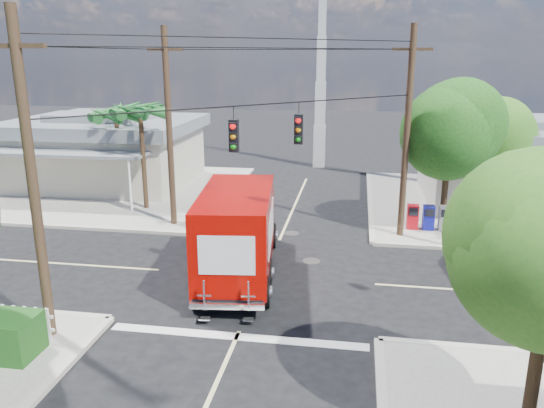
# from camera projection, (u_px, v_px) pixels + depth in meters

# --- Properties ---
(ground) EXTENTS (120.00, 120.00, 0.00)m
(ground) POSITION_uv_depth(u_px,v_px,m) (263.00, 277.00, 19.27)
(ground) COLOR black
(ground) RESTS_ON ground
(sidewalk_ne) EXTENTS (14.12, 14.12, 0.14)m
(sidewalk_ne) POSITION_uv_depth(u_px,v_px,m) (502.00, 207.00, 27.90)
(sidewalk_ne) COLOR gray
(sidewalk_ne) RESTS_ON ground
(sidewalk_nw) EXTENTS (14.12, 14.12, 0.14)m
(sidewalk_nw) POSITION_uv_depth(u_px,v_px,m) (114.00, 190.00, 31.26)
(sidewalk_nw) COLOR gray
(sidewalk_nw) RESTS_ON ground
(road_markings) EXTENTS (32.00, 32.00, 0.01)m
(road_markings) POSITION_uv_depth(u_px,v_px,m) (256.00, 294.00, 17.87)
(road_markings) COLOR beige
(road_markings) RESTS_ON ground
(building_ne) EXTENTS (11.80, 10.20, 4.50)m
(building_ne) POSITION_uv_depth(u_px,v_px,m) (535.00, 162.00, 28.07)
(building_ne) COLOR beige
(building_ne) RESTS_ON sidewalk_ne
(building_nw) EXTENTS (10.80, 10.20, 4.30)m
(building_nw) POSITION_uv_depth(u_px,v_px,m) (106.00, 149.00, 32.35)
(building_nw) COLOR beige
(building_nw) RESTS_ON sidewalk_nw
(radio_tower) EXTENTS (0.80, 0.80, 17.00)m
(radio_tower) POSITION_uv_depth(u_px,v_px,m) (321.00, 87.00, 36.65)
(radio_tower) COLOR silver
(radio_tower) RESTS_ON ground
(tree_ne_front) EXTENTS (4.21, 4.14, 6.66)m
(tree_ne_front) POSITION_uv_depth(u_px,v_px,m) (451.00, 126.00, 23.28)
(tree_ne_front) COLOR #422D1C
(tree_ne_front) RESTS_ON sidewalk_ne
(tree_ne_back) EXTENTS (3.77, 3.66, 5.82)m
(tree_ne_back) POSITION_uv_depth(u_px,v_px,m) (499.00, 133.00, 25.12)
(tree_ne_back) COLOR #422D1C
(tree_ne_back) RESTS_ON sidewalk_ne
(palm_nw_front) EXTENTS (3.01, 3.08, 5.59)m
(palm_nw_front) POSITION_uv_depth(u_px,v_px,m) (140.00, 112.00, 26.17)
(palm_nw_front) COLOR #422D1C
(palm_nw_front) RESTS_ON sidewalk_nw
(palm_nw_back) EXTENTS (3.01, 3.08, 5.19)m
(palm_nw_back) POSITION_uv_depth(u_px,v_px,m) (116.00, 116.00, 28.01)
(palm_nw_back) COLOR #422D1C
(palm_nw_back) RESTS_ON sidewalk_nw
(utility_poles) EXTENTS (12.00, 10.68, 9.00)m
(utility_poles) POSITION_uv_depth(u_px,v_px,m) (228.00, 141.00, 19.76)
(utility_poles) COLOR #473321
(utility_poles) RESTS_ON ground
(vending_boxes) EXTENTS (1.90, 0.50, 1.10)m
(vending_boxes) POSITION_uv_depth(u_px,v_px,m) (428.00, 217.00, 23.97)
(vending_boxes) COLOR red
(vending_boxes) RESTS_ON sidewalk_ne
(delivery_truck) EXTENTS (3.23, 7.85, 3.31)m
(delivery_truck) POSITION_uv_depth(u_px,v_px,m) (239.00, 231.00, 19.06)
(delivery_truck) COLOR black
(delivery_truck) RESTS_ON ground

